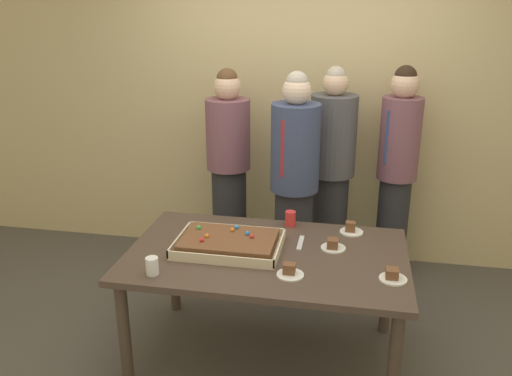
{
  "coord_description": "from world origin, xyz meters",
  "views": [
    {
      "loc": [
        0.47,
        -2.81,
        2.15
      ],
      "look_at": [
        -0.09,
        0.15,
        1.08
      ],
      "focal_mm": 37.26,
      "sensor_mm": 36.0,
      "label": 1
    }
  ],
  "objects": [
    {
      "name": "drink_cup_middle",
      "position": [
        0.09,
        0.43,
        0.78
      ],
      "size": [
        0.07,
        0.07,
        0.1
      ],
      "primitive_type": "cylinder",
      "color": "red",
      "rests_on": "party_table"
    },
    {
      "name": "sheet_cake",
      "position": [
        -0.23,
        0.01,
        0.77
      ],
      "size": [
        0.63,
        0.44,
        0.1
      ],
      "color": "beige",
      "rests_on": "party_table"
    },
    {
      "name": "person_far_right_suit",
      "position": [
        0.81,
        1.25,
        0.9
      ],
      "size": [
        0.31,
        0.31,
        1.71
      ],
      "rotation": [
        0.0,
        0.0,
        -2.27
      ],
      "color": "#28282D",
      "rests_on": "ground_plane"
    },
    {
      "name": "plated_slice_near_right",
      "position": [
        0.17,
        -0.25,
        0.76
      ],
      "size": [
        0.15,
        0.15,
        0.07
      ],
      "color": "white",
      "rests_on": "party_table"
    },
    {
      "name": "person_serving_front",
      "position": [
        0.06,
        0.83,
        0.88
      ],
      "size": [
        0.35,
        0.35,
        1.7
      ],
      "rotation": [
        0.0,
        0.0,
        -1.92
      ],
      "color": "#28282D",
      "rests_on": "ground_plane"
    },
    {
      "name": "party_table",
      "position": [
        0.0,
        0.0,
        0.65
      ],
      "size": [
        1.66,
        1.01,
        0.73
      ],
      "color": "#47382D",
      "rests_on": "ground_plane"
    },
    {
      "name": "interior_back_panel",
      "position": [
        0.0,
        1.6,
        1.5
      ],
      "size": [
        8.0,
        0.12,
        3.0
      ],
      "primitive_type": "cube",
      "color": "#CCB784",
      "rests_on": "ground_plane"
    },
    {
      "name": "plated_slice_far_left",
      "position": [
        0.49,
        0.39,
        0.76
      ],
      "size": [
        0.15,
        0.15,
        0.07
      ],
      "color": "white",
      "rests_on": "party_table"
    },
    {
      "name": "ground_plane",
      "position": [
        0.0,
        0.0,
        0.0
      ],
      "size": [
        12.0,
        12.0,
        0.0
      ],
      "primitive_type": "plane",
      "color": "#4C4742"
    },
    {
      "name": "cake_server_utensil",
      "position": [
        0.18,
        0.16,
        0.74
      ],
      "size": [
        0.03,
        0.2,
        0.01
      ],
      "primitive_type": "cube",
      "color": "silver",
      "rests_on": "party_table"
    },
    {
      "name": "plated_slice_far_right",
      "position": [
        0.38,
        0.12,
        0.76
      ],
      "size": [
        0.15,
        0.15,
        0.07
      ],
      "color": "white",
      "rests_on": "party_table"
    },
    {
      "name": "person_green_shirt_behind",
      "position": [
        0.31,
        1.2,
        0.87
      ],
      "size": [
        0.36,
        0.36,
        1.7
      ],
      "rotation": [
        0.0,
        0.0,
        -2.0
      ],
      "color": "#28282D",
      "rests_on": "ground_plane"
    },
    {
      "name": "plated_slice_near_left",
      "position": [
        0.72,
        -0.19,
        0.76
      ],
      "size": [
        0.15,
        0.15,
        0.06
      ],
      "color": "white",
      "rests_on": "party_table"
    },
    {
      "name": "person_striped_tie_right",
      "position": [
        -0.51,
        1.15,
        0.86
      ],
      "size": [
        0.35,
        0.35,
        1.67
      ],
      "rotation": [
        0.0,
        0.0,
        -1.33
      ],
      "color": "#28282D",
      "rests_on": "ground_plane"
    },
    {
      "name": "drink_cup_nearest",
      "position": [
        -0.57,
        -0.38,
        0.78
      ],
      "size": [
        0.07,
        0.07,
        0.1
      ],
      "primitive_type": "cylinder",
      "color": "white",
      "rests_on": "party_table"
    }
  ]
}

